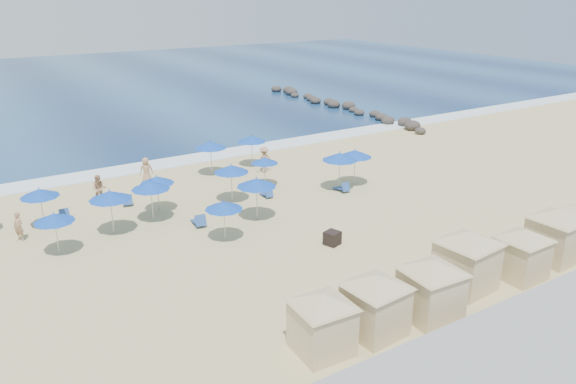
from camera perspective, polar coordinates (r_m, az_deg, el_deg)
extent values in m
plane|color=tan|center=(29.49, -2.80, -4.85)|extent=(160.00, 160.00, 0.00)
cube|color=navy|center=(80.40, -22.87, 9.63)|extent=(160.00, 80.00, 0.06)
cube|color=white|center=(42.82, -13.13, 2.71)|extent=(160.00, 2.50, 0.08)
cube|color=gray|center=(20.44, 16.29, -16.30)|extent=(160.00, 2.20, 1.10)
ellipsoid|color=#292422|center=(52.21, 13.30, 6.06)|extent=(1.00, 1.00, 0.65)
ellipsoid|color=#292422|center=(53.54, 12.54, 6.60)|extent=(1.48, 1.48, 0.96)
ellipsoid|color=#292422|center=(54.91, 11.80, 6.96)|extent=(1.40, 1.40, 0.91)
ellipsoid|color=#292422|center=(55.42, 10.10, 7.17)|extent=(1.32, 1.32, 0.86)
ellipsoid|color=#292422|center=(56.82, 9.44, 7.50)|extent=(1.24, 1.24, 0.81)
ellipsoid|color=#292422|center=(58.24, 8.82, 7.82)|extent=(1.16, 1.16, 0.75)
ellipsoid|color=#292422|center=(58.83, 7.24, 7.99)|extent=(1.08, 1.08, 0.70)
ellipsoid|color=#292422|center=(60.27, 6.69, 8.28)|extent=(1.00, 1.00, 0.65)
ellipsoid|color=#292422|center=(61.68, 6.17, 8.70)|extent=(1.48, 1.48, 0.96)
ellipsoid|color=#292422|center=(62.35, 4.69, 8.85)|extent=(1.40, 1.40, 0.91)
ellipsoid|color=#292422|center=(63.81, 4.22, 9.10)|extent=(1.32, 1.32, 0.86)
ellipsoid|color=#292422|center=(64.53, 2.82, 9.23)|extent=(1.24, 1.24, 0.81)
ellipsoid|color=#292422|center=(66.01, 2.41, 9.46)|extent=(1.16, 1.16, 0.75)
ellipsoid|color=#292422|center=(67.50, 2.02, 9.68)|extent=(1.08, 1.08, 0.70)
ellipsoid|color=#292422|center=(68.27, 0.71, 9.79)|extent=(1.00, 1.00, 0.65)
ellipsoid|color=#292422|center=(69.75, 0.36, 10.12)|extent=(1.48, 1.48, 0.96)
ellipsoid|color=#292422|center=(71.25, 0.03, 10.31)|extent=(1.40, 1.40, 0.91)
ellipsoid|color=#292422|center=(72.08, -1.19, 10.40)|extent=(1.32, 1.32, 0.86)
cube|color=black|center=(28.87, 4.52, -4.69)|extent=(0.89, 0.89, 0.71)
cube|color=beige|center=(20.67, 3.47, -13.64)|extent=(1.98, 1.98, 1.89)
cube|color=tan|center=(20.17, 3.53, -11.41)|extent=(2.08, 2.08, 0.08)
pyramid|color=tan|center=(19.93, 3.56, -10.26)|extent=(4.13, 4.13, 0.47)
cube|color=beige|center=(21.84, 8.82, -11.73)|extent=(2.12, 2.12, 1.97)
cube|color=tan|center=(21.34, 8.96, -9.48)|extent=(2.23, 2.23, 0.08)
pyramid|color=tan|center=(21.10, 9.03, -8.31)|extent=(4.31, 4.31, 0.49)
cube|color=beige|center=(23.22, 14.26, -10.03)|extent=(2.11, 2.11, 2.01)
cube|color=tan|center=(22.74, 14.48, -7.84)|extent=(2.21, 2.21, 0.08)
pyramid|color=tan|center=(22.52, 14.59, -6.71)|extent=(4.40, 4.40, 0.50)
cube|color=beige|center=(25.69, 17.63, -7.14)|extent=(2.35, 2.35, 2.15)
cube|color=tan|center=(25.24, 17.89, -4.96)|extent=(2.46, 2.46, 0.09)
pyramid|color=tan|center=(25.02, 18.01, -3.84)|extent=(4.69, 4.69, 0.54)
cube|color=beige|center=(27.49, 22.56, -6.24)|extent=(1.93, 1.93, 1.89)
cube|color=tan|center=(27.11, 22.83, -4.44)|extent=(2.03, 2.03, 0.08)
pyramid|color=tan|center=(26.93, 22.96, -3.52)|extent=(4.15, 4.15, 0.47)
cube|color=beige|center=(29.87, 25.46, -4.36)|extent=(2.21, 2.21, 2.10)
cube|color=tan|center=(29.49, 25.76, -2.50)|extent=(2.32, 2.32, 0.08)
pyramid|color=tan|center=(29.31, 25.91, -1.55)|extent=(4.60, 4.60, 0.52)
cylinder|color=#A5A8AD|center=(29.81, -22.42, -4.29)|extent=(0.05, 0.05, 1.78)
cone|color=#0F3EA7|center=(29.42, -22.68, -2.41)|extent=(1.97, 1.97, 0.42)
sphere|color=#0F3EA7|center=(29.33, -22.75, -1.95)|extent=(0.07, 0.07, 0.07)
cylinder|color=#A5A8AD|center=(33.32, -23.67, -1.86)|extent=(0.05, 0.05, 1.87)
cone|color=#0F3EA7|center=(32.95, -23.94, -0.08)|extent=(2.06, 2.06, 0.44)
sphere|color=#0F3EA7|center=(32.87, -24.00, 0.37)|extent=(0.08, 0.08, 0.08)
cylinder|color=#A5A8AD|center=(31.22, -17.43, -2.35)|extent=(0.05, 0.05, 2.00)
cone|color=#0F3EA7|center=(30.81, -17.65, -0.31)|extent=(2.21, 2.21, 0.47)
sphere|color=#0F3EA7|center=(30.71, -17.71, 0.20)|extent=(0.08, 0.08, 0.08)
cylinder|color=#A5A8AD|center=(33.63, -13.05, -0.51)|extent=(0.05, 0.05, 1.80)
cone|color=#0F3EA7|center=(33.28, -13.19, 1.21)|extent=(1.99, 1.99, 0.43)
sphere|color=#0F3EA7|center=(33.20, -13.22, 1.64)|extent=(0.08, 0.08, 0.08)
cylinder|color=#A5A8AD|center=(32.33, -13.63, -1.25)|extent=(0.05, 0.05, 1.95)
cone|color=#0F3EA7|center=(31.94, -13.80, 0.68)|extent=(2.16, 2.16, 0.46)
sphere|color=#0F3EA7|center=(31.85, -13.84, 1.16)|extent=(0.08, 0.08, 0.08)
cylinder|color=#A5A8AD|center=(31.67, -3.18, -1.07)|extent=(0.05, 0.05, 2.02)
cone|color=#0F3EA7|center=(31.26, -3.22, 0.98)|extent=(2.24, 2.24, 0.48)
sphere|color=#0F3EA7|center=(31.17, -3.23, 1.49)|extent=(0.09, 0.09, 0.09)
cylinder|color=#A5A8AD|center=(37.06, -2.38, 1.80)|extent=(0.04, 0.04, 1.63)
cone|color=#0F3EA7|center=(36.77, -2.40, 3.24)|extent=(1.81, 1.81, 0.39)
sphere|color=#0F3EA7|center=(36.71, -2.41, 3.59)|extent=(0.07, 0.07, 0.07)
cylinder|color=#A5A8AD|center=(34.46, -5.73, 0.56)|extent=(0.05, 0.05, 1.94)
cone|color=#0F3EA7|center=(34.09, -5.80, 2.38)|extent=(2.15, 2.15, 0.46)
sphere|color=#0F3EA7|center=(34.01, -5.81, 2.83)|extent=(0.08, 0.08, 0.08)
cylinder|color=#A5A8AD|center=(41.38, -3.68, 3.92)|extent=(0.05, 0.05, 1.90)
cone|color=#0F3EA7|center=(41.08, -3.71, 5.43)|extent=(2.10, 2.10, 0.45)
sphere|color=#0F3EA7|center=(41.01, -3.72, 5.80)|extent=(0.08, 0.08, 0.08)
cylinder|color=#A5A8AD|center=(37.47, 6.76, 2.18)|extent=(0.05, 0.05, 2.00)
cone|color=#0F3EA7|center=(37.13, 6.83, 3.92)|extent=(2.21, 2.21, 0.47)
sphere|color=#0F3EA7|center=(37.05, 6.85, 4.35)|extent=(0.08, 0.08, 0.08)
cylinder|color=#A5A8AD|center=(36.44, 5.22, 1.77)|extent=(0.05, 0.05, 2.07)
cone|color=#0F3EA7|center=(36.07, 5.28, 3.61)|extent=(2.28, 2.28, 0.49)
sphere|color=#0F3EA7|center=(35.99, 5.30, 4.07)|extent=(0.09, 0.09, 0.09)
cylinder|color=#A5A8AD|center=(29.23, -6.46, -3.28)|extent=(0.05, 0.05, 1.79)
cone|color=#0F3EA7|center=(28.83, -6.54, -1.35)|extent=(1.97, 1.97, 0.42)
sphere|color=#0F3EA7|center=(28.74, -6.56, -0.87)|extent=(0.08, 0.08, 0.08)
cylinder|color=#A5A8AD|center=(39.67, -7.79, 3.13)|extent=(0.05, 0.05, 1.99)
cone|color=#0F3EA7|center=(39.34, -7.87, 4.77)|extent=(2.20, 2.20, 0.47)
sphere|color=#0F3EA7|center=(39.27, -7.89, 5.18)|extent=(0.08, 0.08, 0.08)
cube|color=#274990|center=(34.71, -21.94, -2.15)|extent=(0.63, 1.18, 0.31)
cube|color=#274990|center=(34.20, -21.77, -2.04)|extent=(0.56, 0.35, 0.55)
cube|color=#274990|center=(35.62, -16.04, -0.86)|extent=(0.86, 1.36, 0.35)
cube|color=#274990|center=(35.04, -16.01, -0.76)|extent=(0.66, 0.47, 0.61)
cube|color=#274990|center=(31.66, -9.10, -2.95)|extent=(0.79, 1.36, 0.35)
cube|color=#274990|center=(31.08, -8.87, -2.87)|extent=(0.65, 0.44, 0.62)
cube|color=#274990|center=(35.45, -2.26, -0.21)|extent=(0.55, 1.09, 0.29)
cube|color=#274990|center=(35.00, -1.93, -0.10)|extent=(0.52, 0.32, 0.52)
cube|color=#274990|center=(36.57, 5.41, 0.38)|extent=(0.58, 1.19, 0.32)
cube|color=#274990|center=(36.12, 5.89, 0.51)|extent=(0.56, 0.33, 0.57)
imported|color=#A57B5B|center=(32.22, -25.69, -3.18)|extent=(0.65, 0.68, 1.57)
imported|color=#A57B5B|center=(35.98, -18.61, 0.28)|extent=(1.03, 0.92, 1.78)
imported|color=#A57B5B|center=(39.91, -2.45, 3.32)|extent=(1.26, 0.78, 1.88)
imported|color=#A57B5B|center=(38.75, -14.19, 2.13)|extent=(0.98, 0.75, 1.79)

